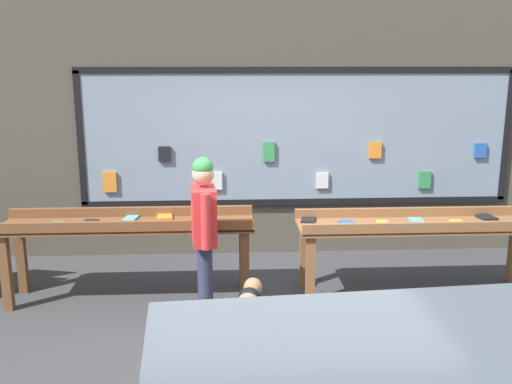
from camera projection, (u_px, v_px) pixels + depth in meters
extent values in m
plane|color=#38383A|center=(284.00, 333.00, 5.32)|extent=(40.00, 40.00, 0.00)
cube|color=#4C473D|center=(266.00, 129.00, 7.28)|extent=(8.88, 0.20, 3.25)
cube|color=gray|center=(297.00, 137.00, 7.20)|extent=(5.40, 0.03, 1.67)
cube|color=black|center=(299.00, 70.00, 7.01)|extent=(5.48, 0.06, 0.08)
cube|color=black|center=(296.00, 201.00, 7.39)|extent=(5.48, 0.06, 0.08)
cube|color=black|center=(81.00, 139.00, 7.05)|extent=(0.08, 0.06, 1.67)
cube|color=black|center=(506.00, 136.00, 7.34)|extent=(0.08, 0.06, 1.67)
cube|color=orange|center=(110.00, 182.00, 7.16)|extent=(0.17, 0.03, 0.26)
cube|color=black|center=(165.00, 154.00, 7.11)|extent=(0.15, 0.03, 0.19)
cube|color=silver|center=(217.00, 181.00, 7.23)|extent=(0.14, 0.03, 0.23)
cube|color=#338C4C|center=(269.00, 152.00, 7.18)|extent=(0.14, 0.03, 0.25)
cube|color=silver|center=(322.00, 181.00, 7.30)|extent=(0.16, 0.03, 0.20)
cube|color=orange|center=(375.00, 150.00, 7.25)|extent=(0.16, 0.03, 0.21)
cube|color=#338C4C|center=(425.00, 180.00, 7.37)|extent=(0.16, 0.03, 0.22)
cube|color=#2659B2|center=(480.00, 150.00, 7.32)|extent=(0.15, 0.03, 0.19)
cube|color=brown|center=(6.00, 273.00, 5.73)|extent=(0.09, 0.09, 0.79)
cube|color=brown|center=(245.00, 268.00, 5.86)|extent=(0.09, 0.09, 0.79)
cube|color=brown|center=(22.00, 258.00, 6.17)|extent=(0.09, 0.09, 0.79)
cube|color=brown|center=(243.00, 254.00, 6.30)|extent=(0.09, 0.09, 0.79)
cube|color=brown|center=(128.00, 225.00, 5.92)|extent=(2.61, 0.62, 0.04)
cube|color=brown|center=(123.00, 227.00, 5.64)|extent=(2.61, 0.06, 0.12)
cube|color=brown|center=(132.00, 213.00, 6.18)|extent=(2.61, 0.06, 0.12)
cube|color=#338C4C|center=(10.00, 229.00, 5.68)|extent=(0.14, 0.21, 0.02)
cube|color=#338C4C|center=(55.00, 225.00, 5.84)|extent=(0.18, 0.25, 0.02)
cube|color=black|center=(89.00, 222.00, 5.92)|extent=(0.18, 0.23, 0.02)
cube|color=#5999A5|center=(131.00, 218.00, 6.06)|extent=(0.16, 0.24, 0.02)
cube|color=orange|center=(165.00, 217.00, 6.10)|extent=(0.19, 0.23, 0.03)
cube|color=yellow|center=(200.00, 217.00, 6.11)|extent=(0.16, 0.21, 0.03)
cube|color=silver|center=(242.00, 225.00, 5.81)|extent=(0.17, 0.21, 0.02)
cube|color=brown|center=(310.00, 270.00, 5.88)|extent=(0.09, 0.09, 0.74)
cube|color=brown|center=(304.00, 254.00, 6.36)|extent=(0.09, 0.09, 0.74)
cube|color=brown|center=(419.00, 226.00, 6.10)|extent=(2.61, 0.66, 0.04)
cube|color=brown|center=(429.00, 228.00, 5.80)|extent=(2.61, 0.06, 0.12)
cube|color=brown|center=(411.00, 213.00, 6.37)|extent=(2.61, 0.06, 0.12)
cube|color=black|center=(308.00, 220.00, 6.20)|extent=(0.19, 0.23, 0.02)
cube|color=#2659B2|center=(347.00, 224.00, 6.03)|extent=(0.16, 0.21, 0.03)
cube|color=yellow|center=(383.00, 224.00, 6.03)|extent=(0.14, 0.23, 0.03)
cube|color=#5999A5|center=(417.00, 221.00, 6.14)|extent=(0.16, 0.23, 0.03)
cube|color=yellow|center=(458.00, 223.00, 6.08)|extent=(0.16, 0.24, 0.02)
cube|color=black|center=(487.00, 217.00, 6.28)|extent=(0.19, 0.22, 0.03)
cylinder|color=#2D334C|center=(206.00, 283.00, 5.50)|extent=(0.14, 0.14, 0.77)
cylinder|color=#2D334C|center=(205.00, 277.00, 5.65)|extent=(0.14, 0.14, 0.77)
cube|color=red|center=(204.00, 215.00, 5.42)|extent=(0.26, 0.45, 0.55)
cylinder|color=red|center=(206.00, 222.00, 5.15)|extent=(0.09, 0.09, 0.52)
cylinder|color=red|center=(202.00, 206.00, 5.69)|extent=(0.09, 0.09, 0.52)
sphere|color=tan|center=(203.00, 174.00, 5.33)|extent=(0.21, 0.21, 0.21)
sphere|color=#338C3F|center=(203.00, 168.00, 5.32)|extent=(0.20, 0.20, 0.20)
ellipsoid|color=#99724C|center=(249.00, 300.00, 5.33)|extent=(0.27, 0.37, 0.21)
ellipsoid|color=black|center=(249.00, 299.00, 5.33)|extent=(0.25, 0.24, 0.22)
sphere|color=#99724C|center=(253.00, 287.00, 5.52)|extent=(0.19, 0.19, 0.19)
cylinder|color=#99724C|center=(246.00, 305.00, 5.14)|extent=(0.05, 0.10, 0.12)
cylinder|color=#99724C|center=(257.00, 315.00, 5.47)|extent=(0.04, 0.04, 0.19)
cylinder|color=#99724C|center=(246.00, 315.00, 5.48)|extent=(0.04, 0.04, 0.19)
cylinder|color=#99724C|center=(253.00, 325.00, 5.27)|extent=(0.04, 0.04, 0.19)
cylinder|color=#99724C|center=(242.00, 324.00, 5.29)|extent=(0.04, 0.04, 0.19)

